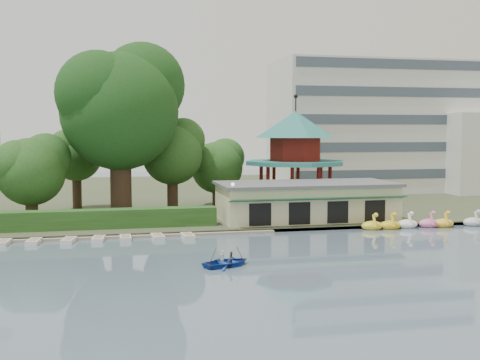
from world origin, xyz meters
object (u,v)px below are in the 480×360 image
object	(u,v)px
boathouse	(306,201)
rowboat_with_passengers	(227,259)
pavilion	(295,149)
dock	(90,237)
big_tree	(121,102)

from	to	relation	value
boathouse	rowboat_with_passengers	world-z (taller)	boathouse
pavilion	rowboat_with_passengers	xyz separation A→B (m)	(-14.12, -28.35, -6.95)
pavilion	rowboat_with_passengers	bearing A→B (deg)	-116.48
dock	boathouse	world-z (taller)	boathouse
dock	boathouse	size ratio (longest dim) A/B	1.83
pavilion	rowboat_with_passengers	distance (m)	32.42
dock	pavilion	xyz separation A→B (m)	(24.00, 14.80, 7.36)
big_tree	pavilion	bearing A→B (deg)	10.33
big_tree	boathouse	bearing A→B (deg)	-18.31
dock	rowboat_with_passengers	bearing A→B (deg)	-53.90
pavilion	big_tree	bearing A→B (deg)	-169.67
pavilion	big_tree	size ratio (longest dim) A/B	0.71
dock	big_tree	xyz separation A→B (m)	(3.17, 11.01, 12.64)
dock	big_tree	size ratio (longest dim) A/B	1.78
pavilion	rowboat_with_passengers	world-z (taller)	pavilion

